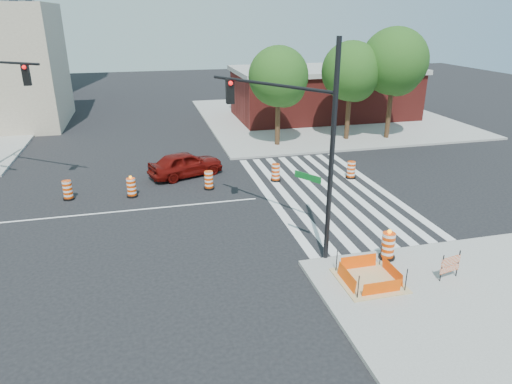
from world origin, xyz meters
TOP-DOWN VIEW (x-y plane):
  - ground at (0.00, 0.00)m, footprint 120.00×120.00m
  - sidewalk_ne at (18.00, 18.00)m, footprint 22.00×22.00m
  - crosswalk_east at (10.95, 0.00)m, footprint 6.75×13.50m
  - lane_centerline at (0.00, 0.00)m, footprint 14.00×0.12m
  - excavation_pit at (9.00, -9.00)m, footprint 2.20×2.20m
  - brick_storefront at (18.00, 18.00)m, footprint 16.50×8.50m
  - red_coupe at (3.81, 4.55)m, footprint 4.80×3.20m
  - signal_pole_se at (7.19, -5.51)m, footprint 3.52×5.40m
  - pit_drum at (10.45, -7.65)m, footprint 0.64×0.64m
  - barricade at (11.88, -9.54)m, footprint 0.89×0.22m
  - tree_north_c at (11.08, 9.59)m, footprint 4.22×4.22m
  - tree_north_d at (16.75, 9.92)m, footprint 4.36×4.36m
  - tree_north_e at (19.93, 9.47)m, footprint 4.92×4.92m
  - median_drum_2 at (-2.62, 2.32)m, footprint 0.60×0.60m
  - median_drum_3 at (0.64, 1.91)m, footprint 0.60×0.60m
  - median_drum_4 at (4.82, 2.05)m, footprint 0.60×0.60m
  - median_drum_5 at (8.81, 2.39)m, footprint 0.60×0.60m
  - median_drum_6 at (13.29, 1.77)m, footprint 0.60×0.60m

SIDE VIEW (x-z plane):
  - ground at x=0.00m, z-range 0.00..0.00m
  - lane_centerline at x=0.00m, z-range 0.00..0.01m
  - crosswalk_east at x=10.95m, z-range 0.00..0.01m
  - sidewalk_ne at x=18.00m, z-range 0.00..0.15m
  - excavation_pit at x=9.00m, z-range -0.23..0.67m
  - median_drum_2 at x=-2.62m, z-range -0.03..0.99m
  - median_drum_4 at x=4.82m, z-range -0.03..0.99m
  - median_drum_5 at x=8.81m, z-range -0.03..0.99m
  - median_drum_6 at x=13.29m, z-range -0.03..0.99m
  - median_drum_3 at x=0.64m, z-range -0.10..1.08m
  - pit_drum at x=10.45m, z-range 0.04..1.30m
  - barricade at x=11.88m, z-range 0.20..1.26m
  - red_coupe at x=3.81m, z-range 0.00..1.52m
  - brick_storefront at x=18.00m, z-range 0.02..4.62m
  - tree_north_c at x=11.08m, z-range 1.23..8.40m
  - tree_north_d at x=16.75m, z-range 1.27..8.67m
  - signal_pole_se at x=7.19m, z-range 0.94..9.28m
  - tree_north_e at x=19.93m, z-range 1.43..9.79m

